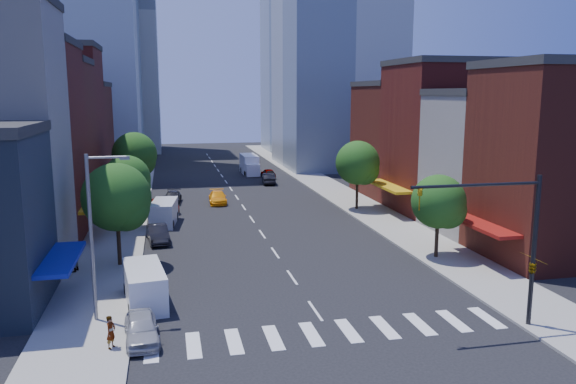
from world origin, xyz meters
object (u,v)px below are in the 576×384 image
Objects in this scene: parked_car_rear at (172,197)px; traffic_car_oncoming at (269,178)px; cargo_van_far at (164,213)px; pedestrian_far at (73,258)px; parked_car_third at (165,205)px; traffic_car_far at (268,173)px; pedestrian_near at (111,332)px; parked_car_second at (158,234)px; box_truck at (250,165)px; parked_car_front at (141,328)px; taxi at (218,197)px; cargo_van_near at (145,287)px.

traffic_car_oncoming reaches higher than parked_car_rear.
cargo_van_far reaches higher than pedestrian_far.
traffic_car_far is at bearing 48.30° from parked_car_third.
parked_car_third is 1.32× the size of traffic_car_far.
parked_car_rear is 0.82× the size of cargo_van_far.
pedestrian_near is at bearing -101.29° from parked_car_third.
parked_car_second is 0.99× the size of parked_car_rear.
parked_car_third is 1.16× the size of traffic_car_oncoming.
traffic_car_far is at bearing 55.94° from parked_car_rear.
box_truck is (13.25, 37.70, 0.65)m from parked_car_second.
cargo_van_far is at bearing 82.56° from parked_car_front.
parked_car_front is at bearing -104.01° from box_truck.
box_truck is (13.85, 56.87, 0.68)m from parked_car_front.
parked_car_rear is at bearing 73.44° from parked_car_third.
pedestrian_far is (-20.02, -35.18, 0.35)m from traffic_car_oncoming.
pedestrian_near is at bearing 32.65° from pedestrian_far.
box_truck is at bearing 74.90° from taxi.
cargo_van_near is (-1.19, -26.44, 0.38)m from parked_car_third.
box_truck is at bearing 63.77° from parked_car_second.
taxi is (4.96, -1.26, 0.03)m from parked_car_rear.
cargo_van_far is (-0.91, -10.49, 0.46)m from parked_car_rear.
parked_car_second is 14.13m from cargo_van_near.
pedestrian_near is at bearing 77.32° from traffic_car_oncoming.
cargo_van_far is at bearing 78.74° from parked_car_second.
cargo_van_far is 1.18× the size of taxi.
parked_car_second is at bearing -99.57° from parked_car_third.
box_truck reaches higher than cargo_van_far.
cargo_van_near reaches higher than parked_car_second.
cargo_van_near is 1.38× the size of traffic_car_far.
cargo_van_far is at bearing 63.33° from traffic_car_oncoming.
parked_car_rear is 1.13× the size of traffic_car_far.
pedestrian_near is (-1.39, -5.82, -0.15)m from cargo_van_near.
parked_car_third reaches higher than taxi.
cargo_van_near is 30.55m from taxi.
parked_car_third reaches higher than parked_car_rear.
pedestrian_near is at bearing -105.12° from box_truck.
parked_car_front is at bearing -85.32° from cargo_van_far.
parked_car_front is 0.91× the size of parked_car_rear.
traffic_car_far reaches higher than taxi.
box_truck reaches higher than cargo_van_near.
pedestrian_far reaches higher than parked_car_second.
pedestrian_far is at bearing -106.95° from cargo_van_far.
pedestrian_far is (-5.00, 11.94, 0.40)m from parked_car_front.
traffic_car_far is at bearing -93.35° from traffic_car_oncoming.
parked_car_rear is at bearing -179.46° from pedestrian_far.
parked_car_front is 54.91m from traffic_car_far.
box_truck reaches higher than parked_car_third.
cargo_van_far is at bearing -97.88° from parked_car_third.
box_truck is at bearing 56.80° from parked_car_third.
cargo_van_far is (1.09, 25.58, 0.42)m from parked_car_front.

